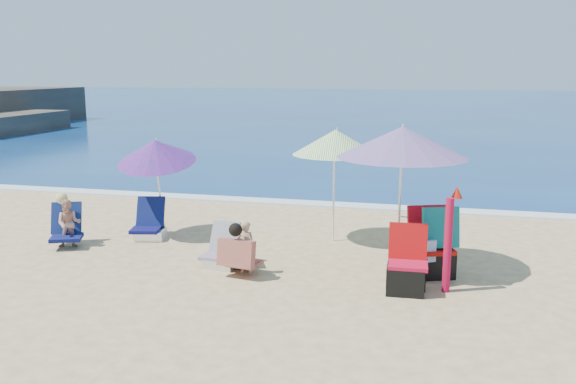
% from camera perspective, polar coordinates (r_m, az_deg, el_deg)
% --- Properties ---
extents(ground, '(120.00, 120.00, 0.00)m').
position_cam_1_polar(ground, '(8.68, 0.33, -8.50)').
color(ground, '#D8BC84').
rests_on(ground, ground).
extents(sea, '(120.00, 80.00, 0.12)m').
position_cam_1_polar(sea, '(53.06, 11.96, 7.83)').
color(sea, navy).
rests_on(sea, ground).
extents(foam, '(120.00, 0.50, 0.04)m').
position_cam_1_polar(foam, '(13.50, 5.44, -1.25)').
color(foam, white).
rests_on(foam, ground).
extents(umbrella_turquoise, '(2.33, 2.33, 2.17)m').
position_cam_1_polar(umbrella_turquoise, '(9.01, 10.54, 4.56)').
color(umbrella_turquoise, silver).
rests_on(umbrella_turquoise, ground).
extents(umbrella_striped, '(1.61, 1.61, 1.98)m').
position_cam_1_polar(umbrella_striped, '(10.47, 4.44, 4.62)').
color(umbrella_striped, white).
rests_on(umbrella_striped, ground).
extents(umbrella_blue, '(1.55, 1.59, 1.88)m').
position_cam_1_polar(umbrella_blue, '(10.99, -12.15, 3.73)').
color(umbrella_blue, white).
rests_on(umbrella_blue, ground).
extents(furled_umbrella, '(0.26, 0.33, 1.42)m').
position_cam_1_polar(furled_umbrella, '(8.46, 14.74, -3.88)').
color(furled_umbrella, '#AA0C2F').
rests_on(furled_umbrella, ground).
extents(chair_navy, '(0.65, 0.74, 0.70)m').
position_cam_1_polar(chair_navy, '(11.18, -12.71, -3.25)').
color(chair_navy, '#0E0F4E').
rests_on(chair_navy, ground).
extents(chair_rainbow, '(0.56, 0.60, 0.64)m').
position_cam_1_polar(chair_rainbow, '(9.44, -6.19, -5.83)').
color(chair_rainbow, '#E24F50').
rests_on(chair_rainbow, ground).
extents(camp_chair_left, '(0.55, 0.54, 0.90)m').
position_cam_1_polar(camp_chair_left, '(8.45, 10.88, -7.33)').
color(camp_chair_left, red).
rests_on(camp_chair_left, ground).
extents(camp_chair_right, '(0.76, 0.80, 1.05)m').
position_cam_1_polar(camp_chair_right, '(9.11, 13.24, -5.32)').
color(camp_chair_right, '#A4100B').
rests_on(camp_chair_right, ground).
extents(person_center, '(0.59, 0.58, 0.80)m').
position_cam_1_polar(person_center, '(8.93, -4.30, -5.33)').
color(person_center, tan).
rests_on(person_center, ground).
extents(person_left, '(0.76, 0.80, 0.91)m').
position_cam_1_polar(person_left, '(10.97, -19.71, -2.70)').
color(person_left, tan).
rests_on(person_left, ground).
extents(bag_navy_a, '(0.50, 0.44, 0.32)m').
position_cam_1_polar(bag_navy_a, '(9.36, -4.65, -6.02)').
color(bag_navy_a, '#172234').
rests_on(bag_navy_a, ground).
extents(bag_black_a, '(0.27, 0.21, 0.19)m').
position_cam_1_polar(bag_black_a, '(11.24, -12.17, -3.63)').
color(bag_black_a, black).
rests_on(bag_black_a, ground).
extents(bag_tan, '(0.36, 0.29, 0.27)m').
position_cam_1_polar(bag_tan, '(10.00, -5.22, -5.05)').
color(bag_tan, '#9F885B').
rests_on(bag_tan, ground).
extents(bag_black_b, '(0.27, 0.23, 0.18)m').
position_cam_1_polar(bag_black_b, '(8.56, 11.72, -8.40)').
color(bag_black_b, black).
rests_on(bag_black_b, ground).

